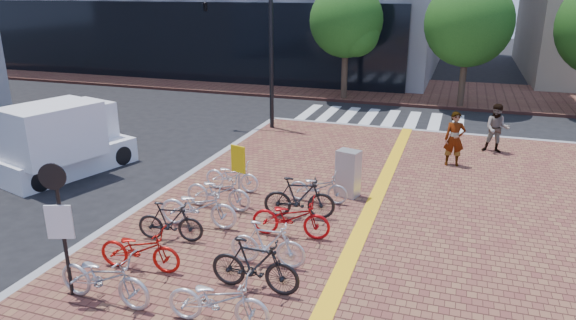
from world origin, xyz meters
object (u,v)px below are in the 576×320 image
(bike_10, at_px, (299,198))
(box_truck, at_px, (64,139))
(bike_4, at_px, (218,191))
(bike_9, at_px, (291,217))
(utility_box, at_px, (348,173))
(bike_5, at_px, (232,176))
(pedestrian_a, at_px, (455,139))
(pedestrian_b, at_px, (497,128))
(yellow_sign, at_px, (238,164))
(bike_1, at_px, (140,249))
(bike_7, at_px, (255,265))
(bike_3, at_px, (198,207))
(traffic_light_pole, at_px, (241,30))
(bike_6, at_px, (218,300))
(bike_8, at_px, (268,244))
(bike_2, at_px, (170,222))
(notice_sign, at_px, (59,215))
(bike_0, at_px, (104,277))
(bike_11, at_px, (318,187))

(bike_10, xyz_separation_m, box_truck, (-8.37, 1.20, 0.44))
(bike_4, distance_m, bike_9, 2.54)
(bike_10, distance_m, utility_box, 2.06)
(bike_5, xyz_separation_m, pedestrian_a, (6.03, 4.41, 0.47))
(box_truck, bearing_deg, bike_9, -14.92)
(bike_4, height_order, pedestrian_b, pedestrian_b)
(bike_4, relative_size, pedestrian_b, 1.06)
(pedestrian_b, xyz_separation_m, yellow_sign, (-6.77, -7.38, 0.30))
(bike_1, bearing_deg, bike_7, -95.29)
(bike_7, distance_m, utility_box, 5.39)
(bike_3, bearing_deg, bike_10, -65.62)
(bike_1, xyz_separation_m, traffic_light_pole, (-2.80, 11.80, 3.52))
(bike_1, distance_m, bike_6, 2.64)
(pedestrian_a, bearing_deg, bike_8, -120.86)
(bike_3, xyz_separation_m, bike_7, (2.40, -2.20, 0.03))
(bike_8, distance_m, utility_box, 4.44)
(bike_1, relative_size, pedestrian_b, 1.02)
(bike_2, relative_size, yellow_sign, 0.93)
(bike_4, relative_size, bike_10, 1.02)
(bike_7, height_order, utility_box, utility_box)
(bike_5, relative_size, bike_10, 0.92)
(bike_7, distance_m, bike_10, 3.48)
(bike_3, distance_m, bike_8, 2.60)
(box_truck, bearing_deg, bike_10, -8.18)
(pedestrian_a, height_order, pedestrian_b, pedestrian_a)
(bike_2, bearing_deg, traffic_light_pole, 5.09)
(yellow_sign, xyz_separation_m, notice_sign, (-1.31, -5.01, 0.52))
(bike_6, distance_m, notice_sign, 3.32)
(bike_3, xyz_separation_m, traffic_light_pole, (-2.97, 9.57, 3.47))
(bike_7, bearing_deg, bike_0, 116.74)
(notice_sign, xyz_separation_m, box_truck, (-5.27, 5.97, -0.71))
(utility_box, bearing_deg, traffic_light_pole, 133.15)
(bike_9, height_order, utility_box, utility_box)
(bike_5, bearing_deg, traffic_light_pole, 22.23)
(utility_box, bearing_deg, pedestrian_b, 54.29)
(bike_8, bearing_deg, pedestrian_b, -28.83)
(bike_8, xyz_separation_m, bike_11, (0.09, 3.65, -0.06))
(bike_6, xyz_separation_m, bike_8, (0.09, 2.17, 0.01))
(pedestrian_b, xyz_separation_m, box_truck, (-13.35, -6.42, 0.11))
(utility_box, xyz_separation_m, box_truck, (-9.22, -0.67, 0.32))
(bike_0, relative_size, utility_box, 1.49)
(bike_10, height_order, utility_box, utility_box)
(bike_8, bearing_deg, bike_7, -176.74)
(pedestrian_a, distance_m, notice_sign, 12.38)
(bike_1, bearing_deg, pedestrian_a, -39.15)
(utility_box, bearing_deg, notice_sign, -120.71)
(bike_4, bearing_deg, bike_8, -134.86)
(bike_3, xyz_separation_m, utility_box, (3.05, 3.15, 0.15))
(pedestrian_a, distance_m, utility_box, 4.65)
(bike_6, relative_size, bike_7, 1.02)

